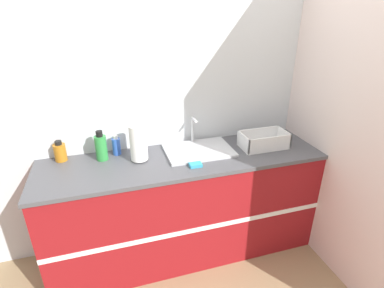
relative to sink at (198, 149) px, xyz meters
name	(u,v)px	position (x,y,z in m)	size (l,w,h in m)	color
ground_plane	(195,273)	(-0.14, -0.36, -0.93)	(12.00, 12.00, 0.00)	#937A56
wall_back	(173,97)	(-0.14, 0.25, 0.37)	(4.57, 0.06, 2.60)	silver
wall_right	(315,97)	(0.97, -0.07, 0.37)	(0.06, 2.58, 2.60)	silver
counter_cabinet	(184,206)	(-0.14, -0.07, -0.47)	(2.19, 0.60, 0.91)	maroon
sink	(198,149)	(0.00, 0.00, 0.00)	(0.53, 0.37, 0.24)	silver
paper_towel_roll	(138,143)	(-0.47, -0.02, 0.13)	(0.13, 0.13, 0.28)	#4C4C51
dish_rack	(264,142)	(0.54, -0.08, 0.03)	(0.38, 0.21, 0.13)	white
bottle_green	(101,147)	(-0.74, 0.08, 0.09)	(0.09, 0.09, 0.23)	#2D8C3D
bottle_blue	(116,146)	(-0.63, 0.14, 0.06)	(0.06, 0.06, 0.16)	#2D56B7
bottle_amber	(60,152)	(-1.04, 0.15, 0.05)	(0.09, 0.09, 0.16)	#B26B19
sponge	(196,165)	(-0.10, -0.23, 0.00)	(0.09, 0.06, 0.02)	#3399BF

